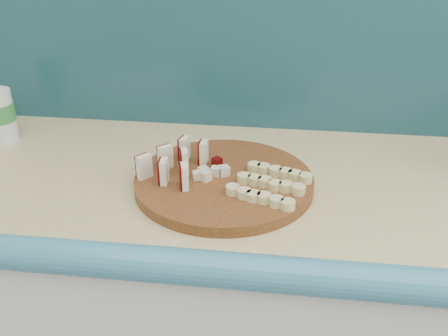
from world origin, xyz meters
name	(u,v)px	position (x,y,z in m)	size (l,w,h in m)	color
backsplash	(389,32)	(0.10, 1.79, 1.16)	(2.20, 0.02, 0.50)	teal
cutting_board	(224,182)	(-0.24, 1.46, 0.92)	(0.36, 0.36, 0.02)	#481E0F
apple_wedges	(176,162)	(-0.34, 1.47, 0.96)	(0.13, 0.16, 0.05)	beige
apple_chunks	(214,171)	(-0.26, 1.47, 0.94)	(0.05, 0.06, 0.02)	beige
banana_slices	(270,184)	(-0.15, 1.43, 0.94)	(0.16, 0.16, 0.02)	#D1CA80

